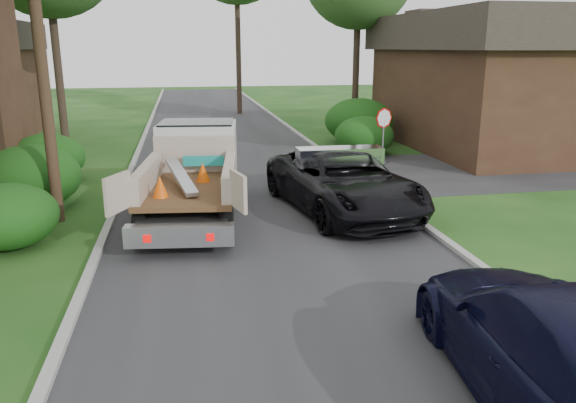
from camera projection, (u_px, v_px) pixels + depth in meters
The scene contains 16 objects.
ground at pixel (290, 277), 11.61m from camera, with size 120.00×120.00×0.00m, color #154212.
road at pixel (241, 174), 21.08m from camera, with size 8.00×90.00×0.02m, color #28282B.
side_street at pixel (545, 167), 22.25m from camera, with size 16.00×7.00×0.02m, color #28282B.
curb_left at pixel (128, 177), 20.35m from camera, with size 0.20×90.00×0.12m, color #9E9E99.
curb_right at pixel (346, 168), 21.79m from camera, with size 0.20×90.00×0.12m, color #9E9E99.
stop_sign at pixel (383, 127), 20.59m from camera, with size 0.71×0.32×2.48m.
utility_pole at pixel (38, 23), 13.99m from camera, with size 2.42×1.25×10.00m.
house_right at pixel (506, 79), 26.34m from camera, with size 9.72×12.96×6.20m.
hedge_left_a at pixel (7, 216), 13.15m from camera, with size 2.34×2.34×1.53m, color #18440F.
hedge_left_b at pixel (30, 177), 16.37m from camera, with size 2.86×2.86×1.87m, color #18440F.
hedge_left_c at pixel (47, 158), 19.66m from camera, with size 2.60×2.60×1.70m, color #18440F.
hedge_right_a at pixel (364, 135), 24.73m from camera, with size 2.60×2.60×1.70m, color #18440F.
hedge_right_b at pixel (359, 121), 27.63m from camera, with size 3.38×3.38×2.21m, color #18440F.
flatbed_truck at pixel (195, 166), 16.06m from camera, with size 3.39×6.69×2.44m.
black_pickup at pixel (343, 182), 16.06m from camera, with size 2.92×6.33×1.76m, color black.
navy_suv at pixel (559, 348), 7.22m from camera, with size 2.39×5.87×1.70m, color black.
Camera 1 is at (-2.02, -10.59, 4.58)m, focal length 35.00 mm.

